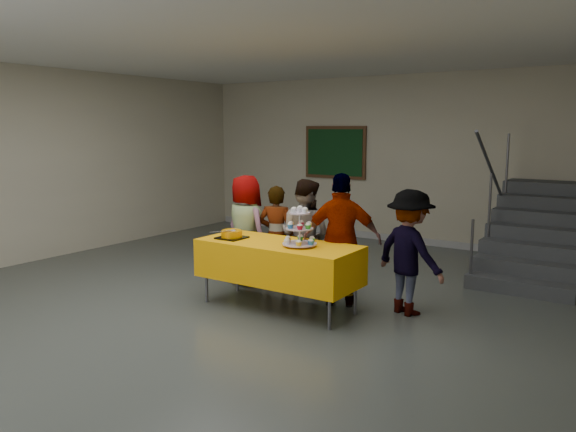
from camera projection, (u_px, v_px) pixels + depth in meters
name	position (u px, v px, depth m)	size (l,w,h in m)	color
room_shell	(207.00, 121.00, 5.95)	(10.00, 10.04, 3.02)	#4C514C
bake_table	(278.00, 261.00, 6.40)	(1.88, 0.78, 0.77)	#595960
cupcake_stand	(300.00, 231.00, 6.13)	(0.38, 0.38, 0.44)	silver
bear_cake	(232.00, 233.00, 6.60)	(0.32, 0.36, 0.12)	black
schoolchild_a	(246.00, 230.00, 7.44)	(0.71, 0.46, 1.45)	slate
schoolchild_b	(276.00, 236.00, 7.33)	(0.48, 0.32, 1.32)	slate
schoolchild_c	(305.00, 236.00, 7.05)	(0.70, 0.54, 1.43)	slate
schoolchild_d	(342.00, 240.00, 6.48)	(0.91, 0.38, 1.55)	slate
schoolchild_e	(410.00, 252.00, 6.20)	(0.90, 0.52, 1.40)	slate
staircase	(542.00, 238.00, 8.10)	(1.30, 2.40, 2.04)	#424447
noticeboard	(335.00, 152.00, 10.75)	(1.30, 0.05, 1.00)	#472B16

